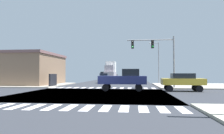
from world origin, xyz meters
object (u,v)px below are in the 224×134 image
at_px(pickup_farside_1, 124,79).
at_px(sedan_leading_2, 104,77).
at_px(traffic_signal_mast, 155,50).
at_px(bank_building, 9,69).
at_px(pickup_queued_3, 113,75).
at_px(box_truck_trailing_1, 111,71).
at_px(sedan_nearside_1, 183,81).
at_px(street_lamp, 157,59).
at_px(suv_middle_1, 104,75).

relative_size(pickup_farside_1, sedan_leading_2, 1.19).
height_order(traffic_signal_mast, bank_building, traffic_signal_mast).
bearing_deg(pickup_queued_3, box_truck_trailing_1, 90.00).
relative_size(sedan_nearside_1, sedan_leading_2, 1.00).
bearing_deg(sedan_nearside_1, street_lamp, -176.59).
bearing_deg(sedan_nearside_1, sedan_leading_2, -147.65).
height_order(traffic_signal_mast, street_lamp, street_lamp).
bearing_deg(box_truck_trailing_1, sedan_leading_2, 90.00).
relative_size(traffic_signal_mast, suv_middle_1, 1.41).
distance_m(traffic_signal_mast, sedan_nearside_1, 5.60).
xyz_separation_m(traffic_signal_mast, suv_middle_1, (-11.46, 33.11, -3.36)).
height_order(pickup_farside_1, box_truck_trailing_1, box_truck_trailing_1).
relative_size(sedan_leading_2, suv_middle_1, 0.93).
height_order(sedan_leading_2, suv_middle_1, suv_middle_1).
xyz_separation_m(pickup_farside_1, pickup_queued_3, (-4.73, 34.81, 0.00)).
height_order(traffic_signal_mast, pickup_queued_3, traffic_signal_mast).
bearing_deg(box_truck_trailing_1, bank_building, 51.24).
bearing_deg(pickup_farside_1, street_lamp, 160.20).
relative_size(sedan_nearside_1, suv_middle_1, 0.93).
distance_m(sedan_nearside_1, suv_middle_1, 39.17).
distance_m(pickup_queued_3, suv_middle_1, 3.51).
bearing_deg(box_truck_trailing_1, pickup_farside_1, 99.74).
bearing_deg(street_lamp, pickup_farside_1, -109.80).
relative_size(traffic_signal_mast, pickup_queued_3, 1.27).
distance_m(bank_building, pickup_queued_3, 29.57).
xyz_separation_m(pickup_queued_3, suv_middle_1, (-3.00, 1.83, 0.10)).
xyz_separation_m(sedan_leading_2, suv_middle_1, (-3.00, 19.49, 0.28)).
xyz_separation_m(pickup_farside_1, suv_middle_1, (-7.73, 36.63, 0.10)).
bearing_deg(pickup_queued_3, traffic_signal_mast, 105.13).
bearing_deg(traffic_signal_mast, sedan_nearside_1, -55.77).
bearing_deg(sedan_leading_2, suv_middle_1, -81.25).
height_order(bank_building, box_truck_trailing_1, bank_building).
xyz_separation_m(bank_building, sedan_nearside_1, (25.59, -9.20, -1.46)).
height_order(bank_building, sedan_nearside_1, bank_building).
bearing_deg(pickup_queued_3, pickup_farside_1, 97.74).
distance_m(pickup_queued_3, sedan_leading_2, 17.67).
distance_m(traffic_signal_mast, pickup_queued_3, 32.59).
relative_size(street_lamp, pickup_queued_3, 1.46).
xyz_separation_m(pickup_farside_1, sedan_leading_2, (-4.73, 17.14, -0.17)).
relative_size(traffic_signal_mast, sedan_nearside_1, 1.50).
bearing_deg(sedan_leading_2, traffic_signal_mast, 121.85).
relative_size(street_lamp, suv_middle_1, 1.62).
bearing_deg(traffic_signal_mast, suv_middle_1, 109.09).
distance_m(pickup_farside_1, suv_middle_1, 37.44).
relative_size(sedan_nearside_1, pickup_farside_1, 0.84).
relative_size(sedan_nearside_1, box_truck_trailing_1, 0.60).
xyz_separation_m(bank_building, pickup_queued_3, (14.73, 25.61, -1.28)).
xyz_separation_m(traffic_signal_mast, sedan_leading_2, (-8.46, 13.62, -3.63)).
xyz_separation_m(traffic_signal_mast, street_lamp, (1.53, 11.08, -0.25)).
xyz_separation_m(street_lamp, sedan_nearside_1, (0.87, -14.61, -3.38)).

